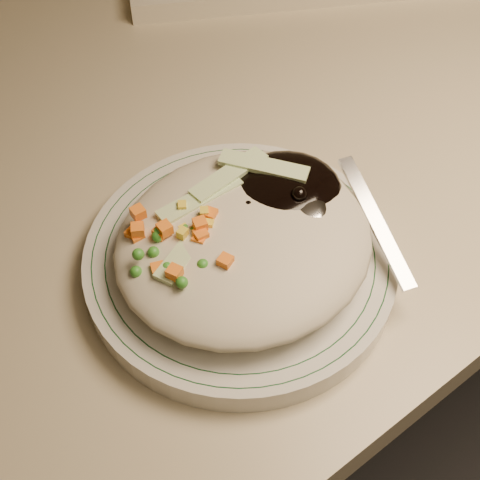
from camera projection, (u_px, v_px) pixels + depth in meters
desk at (195, 234)px, 0.79m from camera, size 1.40×0.70×0.74m
plate at (240, 261)px, 0.51m from camera, size 0.24×0.24×0.02m
plate_rim at (240, 253)px, 0.50m from camera, size 0.22×0.22×0.00m
meal at (245, 233)px, 0.48m from camera, size 0.21×0.19×0.05m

